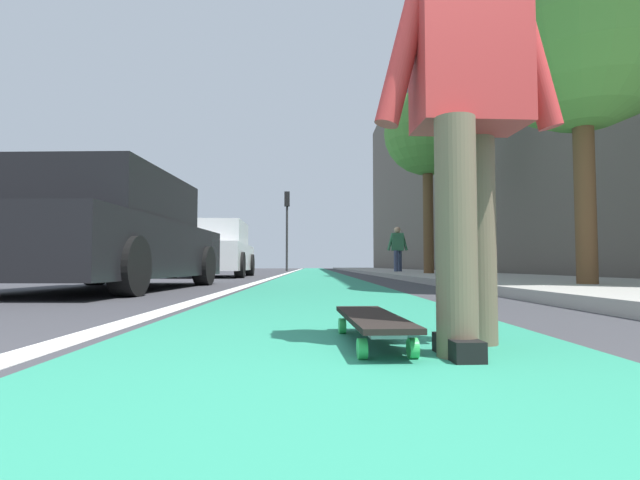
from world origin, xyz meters
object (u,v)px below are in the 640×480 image
parked_car_near (108,235)px  street_tree_near (580,21)px  street_tree_mid (427,133)px  parked_car_mid (215,251)px  skateboard (372,320)px  skater_person (468,97)px  pedestrian_distant (398,247)px  traffic_light (287,216)px

parked_car_near → street_tree_near: bearing=-98.8°
street_tree_mid → parked_car_mid: bearing=85.5°
skateboard → skater_person: 0.92m
street_tree_mid → pedestrian_distant: bearing=3.2°
street_tree_mid → pedestrian_distant: street_tree_mid is taller
street_tree_mid → traffic_light: bearing=18.2°
parked_car_near → parked_car_mid: parked_car_mid is taller
parked_car_near → traffic_light: 20.10m
parked_car_near → street_tree_near: street_tree_near is taller
parked_car_near → pedestrian_distant: 11.36m
street_tree_near → pedestrian_distant: bearing=1.0°
skater_person → parked_car_mid: size_ratio=0.40×
pedestrian_distant → parked_car_near: bearing=151.2°
street_tree_near → pedestrian_distant: size_ratio=2.71×
skater_person → street_tree_mid: 11.51m
street_tree_near → parked_car_mid: bearing=36.3°
parked_car_near → street_tree_near: 6.22m
parked_car_mid → traffic_light: (13.05, -1.25, 2.27)m
skater_person → street_tree_mid: street_tree_mid is taller
street_tree_mid → skateboard: bearing=165.3°
street_tree_near → pedestrian_distant: 11.05m
traffic_light → street_tree_near: bearing=-167.9°
skateboard → parked_car_mid: 11.55m
skater_person → parked_car_mid: skater_person is taller
traffic_light → street_tree_near: 21.28m
skateboard → traffic_light: traffic_light is taller
parked_car_mid → traffic_light: bearing=-5.5°
street_tree_mid → pedestrian_distant: size_ratio=3.11×
pedestrian_distant → parked_car_mid: bearing=119.1°
pedestrian_distant → street_tree_mid: bearing=-176.8°
street_tree_mid → pedestrian_distant: (3.52, 0.20, -2.90)m
skater_person → street_tree_near: bearing=-34.8°
skater_person → street_tree_near: size_ratio=0.38×
parked_car_near → parked_car_mid: bearing=0.3°
parked_car_near → parked_car_mid: size_ratio=1.11×
parked_car_mid → parked_car_near: bearing=-179.7°
traffic_light → street_tree_mid: (-13.50, -4.45, 0.84)m
parked_car_near → traffic_light: (19.93, -1.22, 2.29)m
street_tree_mid → parked_car_near: bearing=138.6°
skater_person → street_tree_near: (3.55, -2.47, 2.15)m
skateboard → parked_car_near: parked_car_near is taller
traffic_light → skateboard: bearing=-176.1°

